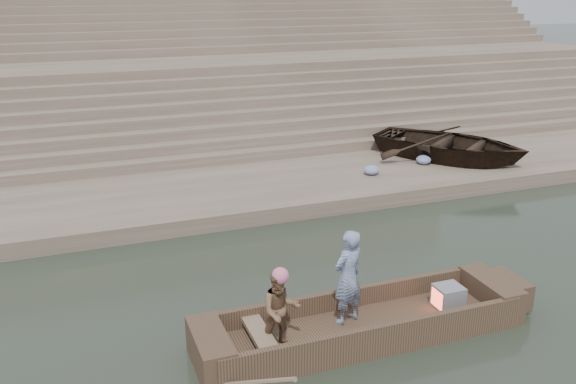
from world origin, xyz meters
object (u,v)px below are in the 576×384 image
main_rowboat (362,330)px  rowing_man (280,310)px  beached_rowboat (450,144)px  television (448,297)px  standing_man (348,277)px

main_rowboat → rowing_man: size_ratio=3.90×
main_rowboat → beached_rowboat: bearing=47.7°
rowing_man → television: 3.15m
television → rowing_man: bearing=-177.5°
main_rowboat → beached_rowboat: 9.98m
television → beached_rowboat: bearing=55.6°
standing_man → rowing_man: 1.34m
standing_man → beached_rowboat: 9.94m
main_rowboat → beached_rowboat: beached_rowboat is taller
beached_rowboat → television: bearing=-161.0°
rowing_man → television: bearing=6.9°
standing_man → beached_rowboat: bearing=-153.7°
standing_man → television: 1.94m
beached_rowboat → standing_man: bearing=-170.4°
standing_man → main_rowboat: bearing=114.4°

